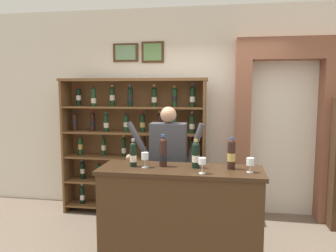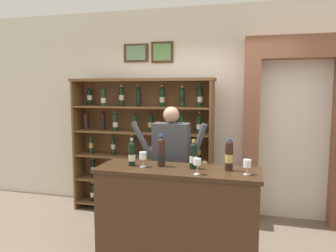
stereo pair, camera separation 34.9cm
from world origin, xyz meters
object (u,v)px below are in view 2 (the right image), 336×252
Objects in this scene: tasting_bottle_riserva at (193,155)px; tasting_bottle_brunello at (229,155)px; wine_shelf at (142,141)px; tasting_bottle_rosso at (161,152)px; tasting_counter at (178,217)px; shopkeeper at (171,158)px; wine_glass_center at (247,164)px; wine_glass_right at (197,163)px; tasting_bottle_bianco at (132,154)px; wine_glass_spare at (143,156)px.

tasting_bottle_brunello is (0.36, 0.00, 0.02)m from tasting_bottle_riserva.
tasting_bottle_rosso is at bearing -62.67° from wine_shelf.
tasting_counter is 0.80m from shopkeeper.
wine_shelf is at bearing 137.82° from wine_glass_center.
shopkeeper is 0.90m from wine_glass_right.
tasting_bottle_rosso is 2.35× the size of wine_glass_center.
tasting_bottle_rosso is 1.06× the size of tasting_bottle_brunello.
tasting_counter is (0.85, -1.33, -0.55)m from wine_shelf.
tasting_counter is at bearing 143.31° from wine_glass_right.
wine_shelf reaches higher than tasting_counter.
shopkeeper is at bearing 144.37° from wine_glass_center.
tasting_bottle_bianco is 0.91× the size of tasting_bottle_brunello.
tasting_counter is at bearing -162.31° from tasting_bottle_riserva.
wine_glass_center is (0.87, -0.11, -0.05)m from tasting_bottle_rosso.
tasting_bottle_riserva is at bearing 7.61° from wine_glass_spare.
tasting_bottle_riserva is 1.93× the size of wine_glass_right.
wine_glass_spare is at bearing -7.90° from tasting_bottle_bianco.
wine_glass_spare reaches higher than wine_glass_right.
shopkeeper reaches higher than tasting_bottle_brunello.
wine_glass_center is 0.94× the size of wine_glass_right.
shopkeeper is 5.07× the size of tasting_bottle_brunello.
wine_shelf reaches higher than tasting_bottle_rosso.
shopkeeper is at bearing 124.53° from tasting_bottle_riserva.
tasting_bottle_rosso is 2.21× the size of wine_glass_right.
tasting_bottle_riserva is 0.52m from wine_glass_spare.
tasting_counter is 0.92m from wine_glass_center.
tasting_bottle_riserva is at bearing -52.04° from wine_shelf.
tasting_bottle_brunello is (0.69, 0.00, 0.01)m from tasting_bottle_rosso.
shopkeeper reaches higher than wine_glass_center.
wine_glass_spare is at bearing 177.97° from wine_glass_center.
wine_glass_right is at bearing -166.03° from wine_glass_center.
tasting_bottle_riserva is 0.92× the size of tasting_bottle_brunello.
shopkeeper reaches higher than wine_glass_spare.
wine_glass_spare is at bearing -103.06° from shopkeeper.
tasting_counter is 5.64× the size of tasting_bottle_riserva.
wine_shelf reaches higher than wine_glass_spare.
wine_glass_spare is (-0.18, -0.07, -0.04)m from tasting_bottle_rosso.
tasting_counter is 0.73m from wine_glass_spare.
wine_glass_center is (0.18, -0.11, -0.06)m from tasting_bottle_brunello.
tasting_bottle_riserva is at bearing -55.47° from shopkeeper.
shopkeeper is at bearing 76.94° from wine_glass_spare.
wine_glass_spare is (-0.36, -0.02, 0.63)m from tasting_counter.
tasting_bottle_rosso is (0.66, -1.28, 0.11)m from wine_shelf.
tasting_counter is at bearing 175.17° from wine_glass_center.
wine_shelf is 14.69× the size of wine_glass_center.
wine_shelf is at bearing 117.33° from tasting_bottle_rosso.
tasting_bottle_riserva is at bearing -179.39° from tasting_bottle_brunello.
tasting_bottle_riserva is 0.36m from tasting_bottle_brunello.
tasting_bottle_rosso reaches higher than tasting_bottle_brunello.
tasting_bottle_rosso reaches higher than wine_glass_spare.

